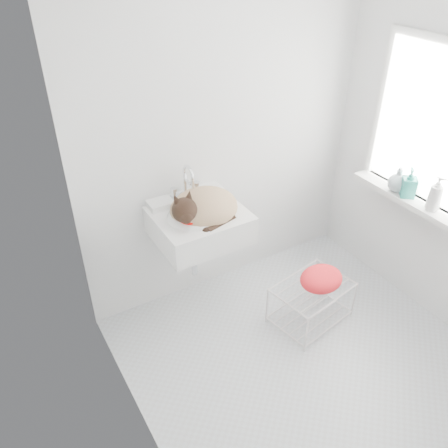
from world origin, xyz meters
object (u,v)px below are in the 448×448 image
bottle_a (431,210)px  cat (202,208)px  bottle_b (406,196)px  sink (199,213)px  bottle_c (396,190)px  wire_rack (311,303)px

bottle_a → cat: bearing=151.2°
cat → bottle_a: cat is taller
cat → bottle_a: (1.34, -0.74, -0.04)m
bottle_a → bottle_b: (0.00, 0.21, 0.00)m
sink → bottle_c: 1.43m
wire_rack → cat: bearing=141.3°
bottle_a → bottle_c: bearing=90.0°
bottle_b → bottle_c: 0.10m
wire_rack → bottle_a: bearing=-18.8°
wire_rack → bottle_a: 1.04m
cat → bottle_c: cat is taller
sink → wire_rack: (0.62, -0.51, -0.70)m
bottle_b → bottle_c: bearing=90.0°
bottle_a → bottle_c: (0.00, 0.31, 0.00)m
bottle_b → bottle_c: bottle_b is taller
bottle_b → wire_rack: bearing=177.0°
cat → bottle_b: cat is taller
bottle_a → bottle_c: bottle_a is taller
cat → sink: bearing=123.4°
cat → bottle_b: bearing=-20.4°
sink → bottle_a: bearing=-29.2°
sink → bottle_b: size_ratio=2.89×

